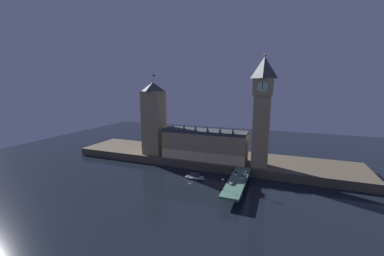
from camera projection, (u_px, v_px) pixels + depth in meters
ground_plane at (190, 180)px, 152.62m from camera, size 400.00×400.00×0.00m
embankment at (208, 158)px, 187.95m from camera, size 220.00×42.00×5.83m
parliament_hall at (204, 144)px, 175.81m from camera, size 62.95×16.44×26.49m
clock_tower at (262, 109)px, 154.88m from camera, size 12.79×12.90×74.23m
victoria_tower at (154, 118)px, 188.24m from camera, size 15.27×15.27×63.17m
bridge at (237, 183)px, 136.21m from camera, size 10.03×46.00×5.96m
car_northbound_lead at (236, 174)px, 145.05m from camera, size 1.91×4.35×1.55m
car_northbound_trail at (231, 182)px, 131.59m from camera, size 1.90×4.39×1.59m
car_southbound_trail at (242, 177)px, 140.18m from camera, size 1.96×4.48×1.35m
pedestrian_mid_walk at (244, 182)px, 131.43m from camera, size 0.38×0.38×1.67m
pedestrian_far_rail at (235, 170)px, 151.62m from camera, size 0.38×0.38×1.63m
street_lamp_near at (223, 183)px, 123.45m from camera, size 1.34×0.60×6.12m
street_lamp_mid at (246, 175)px, 133.52m from camera, size 1.34×0.60×6.54m
street_lamp_far at (234, 165)px, 150.42m from camera, size 1.34×0.60×6.81m
boat_upstream at (195, 177)px, 153.26m from camera, size 13.45×4.07×3.90m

